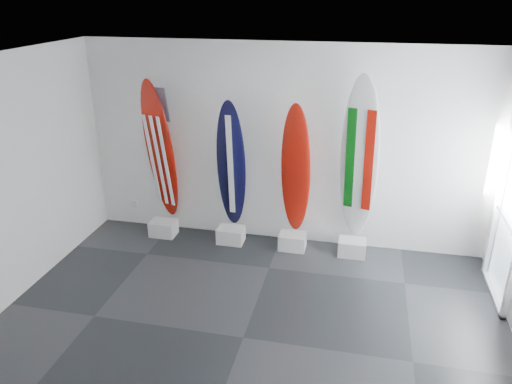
% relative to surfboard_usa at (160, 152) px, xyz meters
% --- Properties ---
extents(floor, '(6.00, 6.00, 0.00)m').
position_rel_surfboard_usa_xyz_m(floor, '(1.84, -2.28, -1.37)').
color(floor, black).
rests_on(floor, ground).
extents(ceiling, '(6.00, 6.00, 0.00)m').
position_rel_surfboard_usa_xyz_m(ceiling, '(1.84, -2.28, 1.63)').
color(ceiling, white).
rests_on(ceiling, wall_back).
extents(wall_back, '(6.00, 0.00, 6.00)m').
position_rel_surfboard_usa_xyz_m(wall_back, '(1.84, 0.22, 0.13)').
color(wall_back, white).
rests_on(wall_back, ground).
extents(display_block_usa, '(0.40, 0.30, 0.24)m').
position_rel_surfboard_usa_xyz_m(display_block_usa, '(0.00, -0.10, -1.25)').
color(display_block_usa, silver).
rests_on(display_block_usa, floor).
extents(surfboard_usa, '(0.62, 0.56, 2.26)m').
position_rel_surfboard_usa_xyz_m(surfboard_usa, '(0.00, 0.00, 0.00)').
color(surfboard_usa, '#931107').
rests_on(surfboard_usa, display_block_usa).
extents(display_block_navy, '(0.40, 0.30, 0.24)m').
position_rel_surfboard_usa_xyz_m(display_block_navy, '(1.11, -0.10, -1.25)').
color(display_block_navy, silver).
rests_on(display_block_navy, floor).
extents(surfboard_navy, '(0.47, 0.28, 1.99)m').
position_rel_surfboard_usa_xyz_m(surfboard_navy, '(1.11, 0.00, -0.14)').
color(surfboard_navy, black).
rests_on(surfboard_navy, display_block_navy).
extents(display_block_swiss, '(0.40, 0.30, 0.24)m').
position_rel_surfboard_usa_xyz_m(display_block_swiss, '(2.08, -0.10, -1.25)').
color(display_block_swiss, silver).
rests_on(display_block_swiss, floor).
extents(surfboard_swiss, '(0.48, 0.31, 1.99)m').
position_rel_surfboard_usa_xyz_m(surfboard_swiss, '(2.08, 0.00, -0.14)').
color(surfboard_swiss, '#931107').
rests_on(surfboard_swiss, display_block_swiss).
extents(display_block_italy, '(0.40, 0.30, 0.24)m').
position_rel_surfboard_usa_xyz_m(display_block_italy, '(2.96, -0.10, -1.25)').
color(display_block_italy, silver).
rests_on(display_block_italy, floor).
extents(surfboard_italy, '(0.59, 0.38, 2.42)m').
position_rel_surfboard_usa_xyz_m(surfboard_italy, '(2.96, 0.00, 0.08)').
color(surfboard_italy, white).
rests_on(surfboard_italy, display_block_italy).
extents(wall_outlet, '(0.09, 0.02, 0.13)m').
position_rel_surfboard_usa_xyz_m(wall_outlet, '(-0.61, 0.20, -1.02)').
color(wall_outlet, silver).
rests_on(wall_outlet, wall_back).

